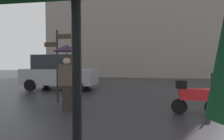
{
  "coord_description": "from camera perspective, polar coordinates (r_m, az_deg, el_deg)",
  "views": [
    {
      "loc": [
        0.92,
        -2.34,
        1.56
      ],
      "look_at": [
        -0.28,
        4.68,
        1.25
      ],
      "focal_mm": 31.25,
      "sensor_mm": 36.0,
      "label": 1
    }
  ],
  "objects": [
    {
      "name": "pedestrian_with_umbrella",
      "position": [
        6.15,
        -13.03,
        1.84
      ],
      "size": [
        0.86,
        0.86,
        2.07
      ],
      "rotation": [
        0.0,
        0.0,
        1.92
      ],
      "color": "#2A241E",
      "rests_on": "ground"
    },
    {
      "name": "parked_car_left",
      "position": [
        11.37,
        -15.27,
        -0.6
      ],
      "size": [
        4.04,
        1.89,
        1.94
      ],
      "rotation": [
        0.0,
        0.0,
        0.09
      ],
      "color": "gray",
      "rests_on": "ground"
    },
    {
      "name": "parked_scooter",
      "position": [
        6.23,
        22.96,
        -7.03
      ],
      "size": [
        1.4,
        0.32,
        1.23
      ],
      "rotation": [
        0.0,
        0.0,
        -0.28
      ],
      "color": "black",
      "rests_on": "ground"
    },
    {
      "name": "street_signpost",
      "position": [
        7.8,
        -15.68,
        3.29
      ],
      "size": [
        1.08,
        0.08,
        2.77
      ],
      "color": "black",
      "rests_on": "ground"
    },
    {
      "name": "building_block",
      "position": [
        21.02,
        7.15,
        19.56
      ],
      "size": [
        18.5,
        2.46,
        15.48
      ],
      "primitive_type": "cube",
      "color": "gray",
      "rests_on": "ground"
    }
  ]
}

